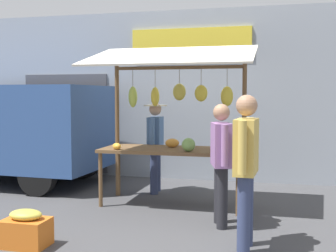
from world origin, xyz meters
name	(u,v)px	position (x,y,z in m)	size (l,w,h in m)	color
ground_plane	(173,204)	(0.00, 0.00, 0.00)	(40.00, 40.00, 0.00)	#424244
street_backdrop	(195,95)	(0.06, -2.20, 1.70)	(9.00, 0.30, 3.40)	#8C939E
market_stall	(174,106)	(-0.01, -0.03, 1.54)	(2.50, 1.46, 2.50)	brown
vendor_with_sunhat	(155,140)	(0.49, -0.75, 0.92)	(0.41, 0.68, 1.57)	navy
shopper_with_ponytail	(221,156)	(-0.86, 0.92, 0.92)	(0.34, 0.66, 1.59)	#232328
shopper_with_shopping_bag	(246,160)	(-1.23, 1.73, 1.00)	(0.25, 0.72, 1.71)	navy
produce_crate_near	(26,229)	(1.17, 2.23, 0.19)	(0.51, 0.36, 0.42)	#D1661E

